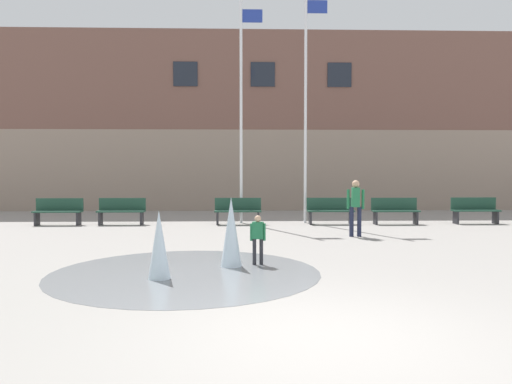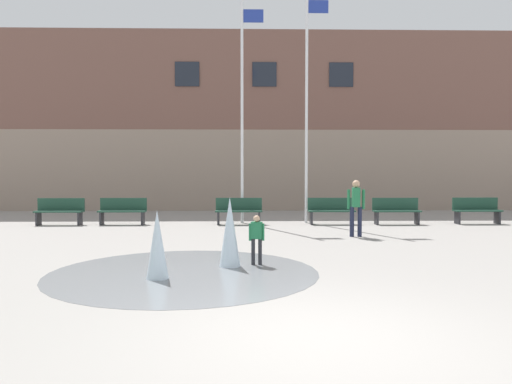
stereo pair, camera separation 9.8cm
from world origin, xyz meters
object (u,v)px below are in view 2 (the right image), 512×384
object	(u,v)px
teen_by_trashcan	(356,204)
park_bench_far_right	(477,210)
park_bench_center	(331,210)
flagpole_left	(243,104)
park_bench_far_left	(60,211)
child_running	(257,236)
flagpole_right	(307,100)
park_bench_left_of_flagpoles	(123,211)
park_bench_under_right_flagpole	(396,210)
park_bench_under_left_flagpole	(239,211)

from	to	relation	value
teen_by_trashcan	park_bench_far_right	bearing A→B (deg)	-51.42
park_bench_center	flagpole_left	size ratio (longest dim) A/B	0.20
flagpole_left	park_bench_far_left	bearing A→B (deg)	-175.19
child_running	flagpole_right	size ratio (longest dim) A/B	0.12
child_running	flagpole_left	bearing A→B (deg)	-72.00
flagpole_left	park_bench_left_of_flagpoles	bearing A→B (deg)	-173.51
park_bench_left_of_flagpoles	teen_by_trashcan	world-z (taller)	teen_by_trashcan
park_bench_left_of_flagpoles	park_bench_under_right_flagpole	bearing A→B (deg)	-0.84
flagpole_right	teen_by_trashcan	bearing A→B (deg)	-76.08
park_bench_under_right_flagpole	child_running	bearing A→B (deg)	-124.68
child_running	park_bench_far_left	bearing A→B (deg)	-32.26
park_bench_left_of_flagpoles	park_bench_under_left_flagpole	world-z (taller)	same
park_bench_far_left	child_running	xyz separation A→B (m)	(6.54, -7.29, 0.10)
teen_by_trashcan	flagpole_right	size ratio (longest dim) A/B	0.19
park_bench_under_right_flagpole	child_running	world-z (taller)	child_running
park_bench_under_left_flagpole	child_running	distance (m)	7.32
teen_by_trashcan	park_bench_left_of_flagpoles	bearing A→B (deg)	71.76
park_bench_far_left	park_bench_under_right_flagpole	distance (m)	11.53
park_bench_center	child_running	distance (m)	7.80
park_bench_under_right_flagpole	flagpole_right	distance (m)	4.94
park_bench_under_right_flagpole	flagpole_left	size ratio (longest dim) A/B	0.20
park_bench_left_of_flagpoles	park_bench_center	world-z (taller)	same
park_bench_under_right_flagpole	park_bench_left_of_flagpoles	bearing A→B (deg)	179.16
teen_by_trashcan	flagpole_right	bearing A→B (deg)	19.55
park_bench_under_right_flagpole	teen_by_trashcan	distance (m)	3.77
park_bench_under_left_flagpole	park_bench_center	size ratio (longest dim) A/B	1.00
park_bench_under_right_flagpole	teen_by_trashcan	size ratio (longest dim) A/B	1.01
park_bench_under_left_flagpole	park_bench_under_right_flagpole	bearing A→B (deg)	-1.05
park_bench_left_of_flagpoles	park_bench_center	xyz separation A→B (m)	(7.17, -0.05, 0.00)
park_bench_center	teen_by_trashcan	xyz separation A→B (m)	(0.14, -3.19, 0.45)
park_bench_under_right_flagpole	teen_by_trashcan	world-z (taller)	teen_by_trashcan
park_bench_far_right	flagpole_left	size ratio (longest dim) A/B	0.20
park_bench_far_right	flagpole_left	distance (m)	8.94
teen_by_trashcan	flagpole_left	world-z (taller)	flagpole_left
park_bench_far_left	park_bench_under_left_flagpole	world-z (taller)	same
park_bench_far_right	child_running	world-z (taller)	child_running
child_running	park_bench_under_left_flagpole	bearing A→B (deg)	-70.74
park_bench_left_of_flagpoles	park_bench_under_right_flagpole	size ratio (longest dim) A/B	1.00
park_bench_center	flagpole_left	world-z (taller)	flagpole_left
park_bench_center	park_bench_far_right	world-z (taller)	same
park_bench_under_right_flagpole	park_bench_far_left	bearing A→B (deg)	179.59
park_bench_far_right	child_running	size ratio (longest dim) A/B	1.62
park_bench_center	park_bench_far_right	distance (m)	5.08
park_bench_center	teen_by_trashcan	world-z (taller)	teen_by_trashcan
park_bench_under_left_flagpole	park_bench_under_right_flagpole	distance (m)	5.42
park_bench_left_of_flagpoles	park_bench_far_right	distance (m)	12.26
park_bench_left_of_flagpoles	park_bench_under_left_flagpole	bearing A→B (deg)	-0.54
teen_by_trashcan	flagpole_right	distance (m)	5.12
park_bench_far_left	park_bench_under_right_flagpole	world-z (taller)	same
park_bench_far_right	flagpole_left	world-z (taller)	flagpole_left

